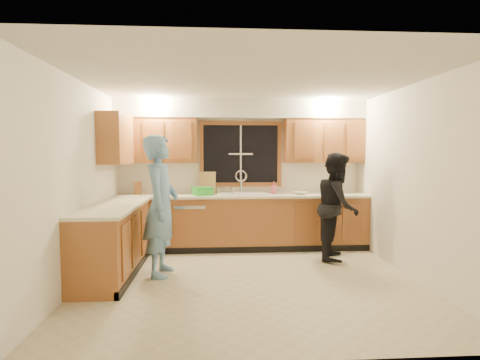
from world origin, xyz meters
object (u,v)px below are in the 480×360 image
object	(u,v)px
sink	(242,198)
dish_crate	(202,191)
knife_block	(138,188)
bowl	(301,193)
dishwasher	(191,225)
man	(161,205)
soap_bottle	(274,187)
woman	(338,206)
stove	(100,252)

from	to	relation	value
sink	dish_crate	xyz separation A→B (m)	(-0.66, -0.06, 0.12)
knife_block	bowl	world-z (taller)	knife_block
dishwasher	dish_crate	xyz separation A→B (m)	(0.19, -0.04, 0.58)
man	knife_block	xyz separation A→B (m)	(-0.59, 1.44, 0.10)
dish_crate	soap_bottle	world-z (taller)	soap_bottle
dish_crate	bowl	bearing A→B (deg)	-0.65
dishwasher	knife_block	world-z (taller)	knife_block
dishwasher	woman	distance (m)	2.40
dish_crate	stove	bearing A→B (deg)	-122.81
dishwasher	soap_bottle	xyz separation A→B (m)	(1.42, 0.17, 0.61)
stove	dish_crate	world-z (taller)	dish_crate
knife_block	dish_crate	xyz separation A→B (m)	(1.09, -0.19, -0.04)
stove	woman	bearing A→B (deg)	19.07
woman	sink	bearing A→B (deg)	83.46
man	soap_bottle	distance (m)	2.27
dish_crate	knife_block	bearing A→B (deg)	170.13
dishwasher	woman	xyz separation A→B (m)	(2.26, -0.70, 0.40)
sink	knife_block	bearing A→B (deg)	175.69
soap_bottle	bowl	bearing A→B (deg)	-28.48
dishwasher	bowl	bearing A→B (deg)	-1.91
sink	bowl	distance (m)	1.00
knife_block	dish_crate	distance (m)	1.11
knife_block	bowl	size ratio (longest dim) A/B	1.05
woman	soap_bottle	size ratio (longest dim) A/B	7.85
soap_bottle	bowl	size ratio (longest dim) A/B	1.03
bowl	sink	bearing A→B (deg)	175.62
dishwasher	sink	bearing A→B (deg)	0.99
stove	bowl	xyz separation A→B (m)	(2.80, 1.75, 0.49)
soap_bottle	dishwasher	bearing A→B (deg)	-173.10
man	soap_bottle	size ratio (longest dim) A/B	8.95
dishwasher	bowl	size ratio (longest dim) A/B	4.10
stove	bowl	bearing A→B (deg)	32.01
dishwasher	stove	xyz separation A→B (m)	(-0.95, -1.81, 0.04)
woman	bowl	bearing A→B (deg)	53.33
dish_crate	man	bearing A→B (deg)	-111.66
bowl	knife_block	bearing A→B (deg)	175.67
man	bowl	size ratio (longest dim) A/B	9.25
woman	soap_bottle	bearing A→B (deg)	64.42
stove	soap_bottle	xyz separation A→B (m)	(2.37, 1.98, 0.57)
knife_block	soap_bottle	bearing A→B (deg)	-14.69
sink	woman	bearing A→B (deg)	-26.84
woman	soap_bottle	xyz separation A→B (m)	(-0.84, 0.87, 0.21)
dishwasher	man	distance (m)	1.43
sink	soap_bottle	world-z (taller)	sink
dish_crate	bowl	xyz separation A→B (m)	(1.66, -0.02, -0.04)
man	knife_block	world-z (taller)	man
man	bowl	xyz separation A→B (m)	(2.15, 1.23, 0.02)
man	dishwasher	bearing A→B (deg)	-8.10
sink	man	distance (m)	1.75
soap_bottle	dish_crate	bearing A→B (deg)	-170.09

